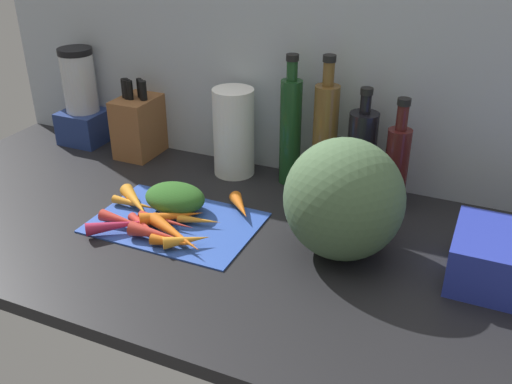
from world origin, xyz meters
The scene contains 26 objects.
ground_plane centered at (0.00, 0.00, -1.50)cm, with size 170.00×80.00×3.00cm, color black.
wall_back centered at (0.00, 38.50, 30.00)cm, with size 170.00×3.00×60.00cm, color #ADB7C1.
cutting_board centered at (-7.13, -1.38, 0.40)cm, with size 38.77×26.40×0.80cm, color #2D51B7.
carrot_0 centered at (-7.30, -2.46, 2.46)cm, with size 3.32×3.32×15.08cm, color orange.
carrot_1 centered at (-19.15, -0.21, 1.87)cm, with size 2.14×2.14×13.20cm, color orange.
carrot_2 centered at (-16.48, -10.79, 2.35)cm, with size 3.10×3.10×14.72cm, color #B2264C.
carrot_3 centered at (-1.04, -0.55, 1.82)cm, with size 2.04×2.04×10.47cm, color orange.
carrot_4 centered at (-6.77, -10.71, 2.51)cm, with size 3.42×3.42×12.40cm, color red.
carrot_5 centered at (-19.17, 0.27, 2.53)cm, with size 3.47×3.47×14.55cm, color orange.
carrot_6 centered at (5.40, 8.53, 2.39)cm, with size 3.17×3.17×10.65cm, color orange.
carrot_7 centered at (-7.88, -4.13, 1.88)cm, with size 2.15×2.15×14.61cm, color red.
carrot_8 centered at (0.91, -9.80, 2.21)cm, with size 2.82×2.82×10.43cm, color orange.
carrot_9 centered at (-17.44, -8.45, 2.25)cm, with size 2.89×2.89×11.30cm, color red.
carrot_10 centered at (-1.40, -11.48, 2.07)cm, with size 2.53×2.53×10.62cm, color orange.
carrot_11 centered at (-9.21, -9.27, 1.87)cm, with size 2.14×2.14×16.57cm, color red.
carrot_12 centered at (-2.60, -8.81, 2.40)cm, with size 3.19×3.19×17.93cm, color orange.
carrot_greens_pile centered at (-9.83, 3.32, 4.04)cm, with size 15.33×11.79×6.49cm, color #2D6023.
winter_squash centered at (32.24, 2.60, 13.17)cm, with size 25.58×24.56×26.34cm, color #4C6B47.
knife_block centered at (-37.86, 29.87, 9.24)cm, with size 10.43×14.37×22.99cm.
blender_appliance centered at (-59.16, 31.40, 12.72)cm, with size 13.32×13.32×29.45cm.
paper_towel_roll centered at (-6.45, 29.50, 12.13)cm, with size 11.21×11.21×24.27cm, color white.
bottle_0 centered at (9.54, 30.68, 15.17)cm, with size 5.67×5.67×34.88cm.
bottle_1 centered at (19.24, 29.82, 15.14)cm, with size 6.34×6.34×35.90cm.
bottle_2 centered at (29.02, 29.33, 12.02)cm, with size 7.36×7.36×29.21cm.
bottle_3 centered at (38.18, 28.07, 11.46)cm, with size 5.81×5.81×28.25cm.
dish_rack centered at (66.24, 5.34, 5.26)cm, with size 22.59×19.80×10.51cm, color #2838AD.
Camera 1 is at (58.49, -101.84, 70.63)cm, focal length 40.46 mm.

